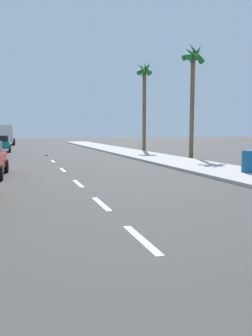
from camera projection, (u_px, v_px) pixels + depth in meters
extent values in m
plane|color=#423F3D|center=(65.00, 171.00, 16.84)|extent=(160.00, 160.00, 0.00)
cube|color=#B2ADA3|center=(180.00, 162.00, 20.99)|extent=(3.60, 80.00, 0.14)
cube|color=white|center=(141.00, 239.00, 6.33)|extent=(0.16, 1.80, 0.01)
cube|color=white|center=(101.00, 204.00, 9.40)|extent=(0.16, 1.80, 0.01)
cube|color=white|center=(78.00, 183.00, 12.99)|extent=(0.16, 1.80, 0.01)
cube|color=white|center=(63.00, 170.00, 17.51)|extent=(0.16, 1.80, 0.01)
cube|color=white|center=(53.00, 161.00, 22.50)|extent=(0.16, 1.80, 0.01)
cube|color=white|center=(46.00, 155.00, 27.88)|extent=(0.16, 1.80, 0.01)
cube|color=white|center=(46.00, 155.00, 27.63)|extent=(0.16, 1.80, 0.01)
cylinder|color=black|center=(6.00, 166.00, 16.33)|extent=(0.21, 0.65, 0.64)
cylinder|color=black|center=(0.00, 173.00, 13.71)|extent=(0.21, 0.65, 0.64)
cube|color=#14727A|center=(0.00, 145.00, 32.25)|extent=(1.78, 4.15, 0.64)
cube|color=black|center=(0.00, 139.00, 31.99)|extent=(1.55, 2.17, 0.56)
cylinder|color=black|center=(10.00, 148.00, 33.89)|extent=(0.19, 0.64, 0.64)
cylinder|color=black|center=(10.00, 149.00, 31.24)|extent=(0.19, 0.64, 0.64)
cube|color=#23478C|center=(5.00, 136.00, 49.27)|extent=(2.43, 2.37, 1.40)
cube|color=silver|center=(4.00, 133.00, 46.38)|extent=(2.45, 4.19, 2.30)
cylinder|color=black|center=(14.00, 141.00, 49.59)|extent=(0.29, 0.90, 0.90)
cylinder|color=black|center=(13.00, 142.00, 45.88)|extent=(0.29, 0.90, 0.90)
cylinder|color=brown|center=(192.00, 106.00, 24.78)|extent=(0.32, 0.32, 7.78)
cone|color=#1E6B28|center=(196.00, 54.00, 24.41)|extent=(0.63, 1.68, 1.27)
cone|color=#1E6B28|center=(192.00, 54.00, 24.61)|extent=(1.59, 0.65, 1.01)
cone|color=#1E6B28|center=(190.00, 54.00, 24.48)|extent=(1.45, 1.67, 1.36)
cone|color=#1E6B28|center=(191.00, 53.00, 24.18)|extent=(0.97, 1.33, 1.34)
cone|color=#1E6B28|center=(196.00, 53.00, 24.18)|extent=(1.82, 1.11, 1.47)
cylinder|color=brown|center=(144.00, 110.00, 32.66)|extent=(0.36, 0.36, 8.12)
cone|color=#1E6B28|center=(147.00, 69.00, 32.32)|extent=(0.54, 1.72, 1.42)
cone|color=#1E6B28|center=(145.00, 69.00, 32.47)|extent=(1.42, 0.93, 1.21)
cone|color=#1E6B28|center=(142.00, 69.00, 32.38)|extent=(1.55, 1.23, 1.41)
cone|color=#1E6B28|center=(142.00, 69.00, 32.19)|extent=(0.63, 1.48, 1.05)
cone|color=#1E6B28|center=(144.00, 68.00, 32.00)|extent=(1.51, 1.50, 1.52)
cone|color=#1E6B28|center=(147.00, 69.00, 32.08)|extent=(1.35, 1.17, 1.31)
cylinder|color=#14518C|center=(248.00, 161.00, 15.33)|extent=(0.60, 0.60, 1.00)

